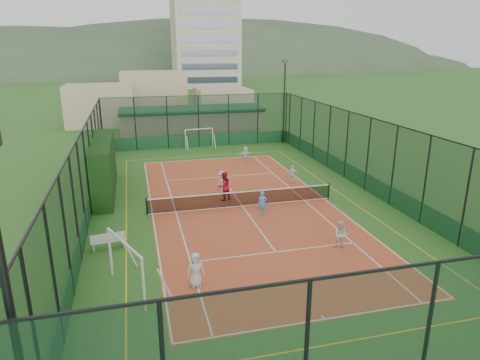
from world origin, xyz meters
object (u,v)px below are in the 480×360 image
at_px(child_near_left, 196,270).
at_px(futsal_goal_far, 199,138).
at_px(child_near_mid, 262,203).
at_px(coach, 224,186).
at_px(white_bench, 108,240).
at_px(child_near_right, 341,235).
at_px(floodlight_ne, 284,102).
at_px(child_far_left, 222,181).
at_px(futsal_goal_near, 126,267).
at_px(child_far_back, 245,154).
at_px(clubhouse, 192,122).
at_px(child_far_right, 292,174).
at_px(apartment_tower, 205,22).
at_px(floodlight_sw, 18,349).

bearing_deg(child_near_left, futsal_goal_far, 73.94).
relative_size(child_near_mid, coach, 0.76).
bearing_deg(white_bench, child_near_right, -20.05).
bearing_deg(floodlight_ne, child_near_right, -102.98).
bearing_deg(child_far_left, coach, 43.58).
xyz_separation_m(futsal_goal_near, child_near_right, (10.13, 1.48, -0.39)).
relative_size(futsal_goal_near, futsal_goal_far, 1.21).
distance_m(floodlight_ne, coach, 18.24).
relative_size(futsal_goal_near, child_far_back, 2.44).
xyz_separation_m(child_near_mid, child_far_left, (-1.42, 4.73, 0.01)).
xyz_separation_m(child_far_left, child_far_back, (3.52, 6.98, -0.02)).
height_order(futsal_goal_near, coach, futsal_goal_near).
bearing_deg(clubhouse, white_bench, -106.67).
height_order(futsal_goal_far, child_far_right, futsal_goal_far).
relative_size(floodlight_ne, child_far_left, 5.76).
xyz_separation_m(clubhouse, child_far_right, (4.68, -18.35, -0.90)).
height_order(apartment_tower, child_near_mid, apartment_tower).
height_order(futsal_goal_near, child_far_right, futsal_goal_near).
relative_size(futsal_goal_far, child_far_left, 1.97).
bearing_deg(apartment_tower, floodlight_ne, -92.98).
relative_size(child_near_left, child_far_right, 1.11).
relative_size(apartment_tower, child_far_back, 21.55).
xyz_separation_m(futsal_goal_far, child_far_left, (-0.60, -13.60, -0.18)).
bearing_deg(futsal_goal_far, child_far_left, -98.50).
xyz_separation_m(child_far_right, coach, (-5.55, -2.31, 0.27)).
bearing_deg(white_bench, clubhouse, 67.05).
height_order(futsal_goal_near, child_near_right, futsal_goal_near).
distance_m(white_bench, child_near_left, 5.73).
distance_m(floodlight_sw, clubhouse, 39.63).
height_order(clubhouse, child_near_mid, clubhouse).
distance_m(floodlight_sw, futsal_goal_far, 34.50).
bearing_deg(white_bench, futsal_goal_far, 63.18).
bearing_deg(child_far_right, child_near_left, 62.93).
distance_m(clubhouse, futsal_goal_near, 31.01).
xyz_separation_m(white_bench, futsal_goal_far, (7.76, 20.71, 0.45)).
relative_size(child_near_left, coach, 0.79).
distance_m(apartment_tower, futsal_goal_near, 93.23).
relative_size(apartment_tower, futsal_goal_near, 8.82).
height_order(child_near_left, child_near_mid, child_near_left).
height_order(child_near_mid, child_far_left, child_far_left).
bearing_deg(child_far_back, child_far_right, 91.53).
bearing_deg(floodlight_sw, child_near_right, 39.82).
xyz_separation_m(floodlight_sw, child_far_left, (7.96, 19.67, -3.40)).
bearing_deg(futsal_goal_near, apartment_tower, -34.79).
bearing_deg(child_near_left, apartment_tower, 73.14).
bearing_deg(child_far_back, child_near_right, 76.96).
relative_size(apartment_tower, child_far_left, 20.94).
relative_size(floodlight_sw, child_far_right, 6.17).
xyz_separation_m(floodlight_sw, child_far_back, (11.47, 26.64, -3.42)).
bearing_deg(futsal_goal_far, coach, -99.06).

